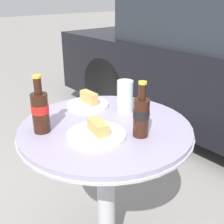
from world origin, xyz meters
TOP-DOWN VIEW (x-y plane):
  - bistro_table at (0.00, 0.00)m, footprint 0.74×0.74m
  - cola_bottle_left at (0.16, 0.05)m, footprint 0.06×0.06m
  - cola_bottle_right at (-0.12, -0.23)m, footprint 0.07×0.07m
  - drinking_glass at (-0.06, 0.16)m, footprint 0.07×0.07m
  - lunch_plate_near at (0.05, -0.09)m, footprint 0.23×0.23m
  - lunch_plate_far at (-0.23, 0.07)m, footprint 0.21×0.21m

SIDE VIEW (x-z plane):
  - bistro_table at x=0.00m, z-range 0.21..0.96m
  - lunch_plate_near at x=0.05m, z-range 0.73..0.79m
  - lunch_plate_far at x=-0.23m, z-range 0.73..0.80m
  - drinking_glass at x=-0.06m, z-range 0.74..0.89m
  - cola_bottle_left at x=0.16m, z-range 0.72..0.94m
  - cola_bottle_right at x=-0.12m, z-range 0.72..0.96m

